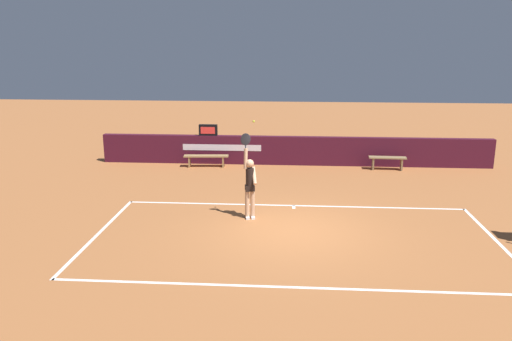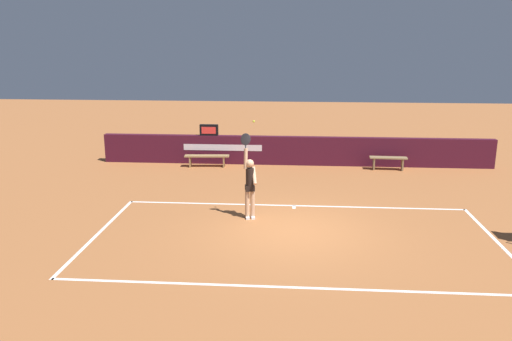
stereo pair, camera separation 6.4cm
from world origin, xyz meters
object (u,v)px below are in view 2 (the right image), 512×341
tennis_ball (254,121)px  courtside_bench_near (388,160)px  speed_display (209,130)px  tennis_player (250,184)px  courtside_bench_far (207,158)px

tennis_ball → courtside_bench_near: tennis_ball is taller
speed_display → tennis_player: 7.07m
speed_display → courtside_bench_near: bearing=-4.8°
tennis_player → courtside_bench_near: tennis_player is taller
tennis_player → tennis_ball: tennis_ball is taller
courtside_bench_far → speed_display: bearing=90.2°
tennis_ball → courtside_bench_near: bearing=51.6°
courtside_bench_near → courtside_bench_far: 7.21m
speed_display → courtside_bench_far: 1.21m
tennis_ball → courtside_bench_far: bearing=111.6°
courtside_bench_far → tennis_ball: bearing=-68.4°
courtside_bench_near → tennis_ball: bearing=-128.4°
speed_display → courtside_bench_near: 7.30m
tennis_ball → courtside_bench_near: size_ratio=0.05×
tennis_player → tennis_ball: size_ratio=37.81×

